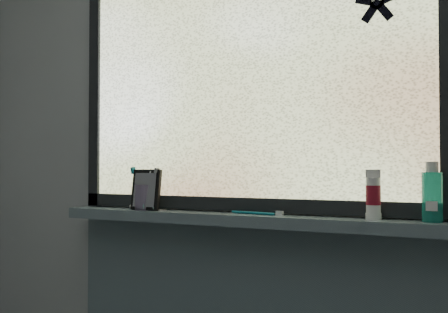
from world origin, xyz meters
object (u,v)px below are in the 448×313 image
object	(u,v)px
mouthwash_bottle	(432,192)
cream_tube	(373,193)
vanity_mirror	(146,190)
toothbrush_cup	(144,197)

from	to	relation	value
mouthwash_bottle	cream_tube	world-z (taller)	mouthwash_bottle
vanity_mirror	toothbrush_cup	xyz separation A→B (m)	(-0.01, 0.01, -0.03)
mouthwash_bottle	cream_tube	distance (m)	0.17
toothbrush_cup	cream_tube	size ratio (longest dim) A/B	0.88
vanity_mirror	mouthwash_bottle	distance (m)	1.03
vanity_mirror	cream_tube	distance (m)	0.85
vanity_mirror	cream_tube	world-z (taller)	vanity_mirror
vanity_mirror	mouthwash_bottle	world-z (taller)	mouthwash_bottle
vanity_mirror	mouthwash_bottle	bearing A→B (deg)	2.28
vanity_mirror	toothbrush_cup	world-z (taller)	vanity_mirror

